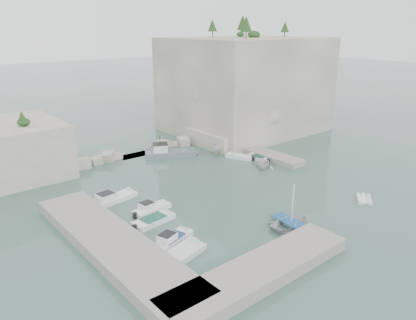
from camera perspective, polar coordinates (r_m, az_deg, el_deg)
ground at (r=47.81m, az=4.61°, el=-5.17°), size 400.00×400.00×0.00m
cliff_east at (r=77.09m, az=5.18°, el=10.46°), size 26.00×22.00×17.00m
cliff_terrace at (r=68.24m, az=1.97°, el=3.26°), size 8.00×10.00×2.50m
quay_west at (r=38.01m, az=-13.37°, el=-11.32°), size 5.00×24.00×1.10m
quay_south at (r=33.55m, az=7.30°, el=-15.28°), size 18.00×4.00×1.10m
ledge_east at (r=63.31m, az=7.11°, el=1.11°), size 3.00×16.00×0.80m
breakwater at (r=63.67m, az=-9.94°, el=1.36°), size 28.00×3.00×1.40m
motorboat_a at (r=47.69m, az=-13.23°, el=-5.69°), size 6.47×2.71×1.40m
motorboat_b at (r=44.44m, az=-7.88°, el=-7.20°), size 4.89×2.11×1.40m
motorboat_c at (r=42.05m, az=-7.66°, el=-8.75°), size 5.12×2.38×0.70m
motorboat_d at (r=38.26m, az=-5.04°, el=-11.58°), size 5.39×3.00×1.40m
motorboat_e at (r=36.23m, az=-3.75°, el=-13.41°), size 5.37×3.19×0.70m
rowboat at (r=41.86m, az=11.62°, el=-9.11°), size 5.07×3.83×0.99m
inflatable_dinghy at (r=49.95m, az=21.10°, el=-5.35°), size 3.14×2.80×0.44m
tender_east_a at (r=57.53m, az=7.83°, el=-1.13°), size 3.96×3.68×1.70m
tender_east_b at (r=60.99m, az=7.12°, el=0.04°), size 1.52×4.13×0.70m
tender_east_c at (r=61.35m, az=4.46°, el=0.24°), size 2.97×4.85×0.70m
tender_east_d at (r=64.30m, az=1.96°, el=1.15°), size 5.35×2.80×1.97m
work_boat at (r=62.46m, az=-5.33°, el=0.55°), size 8.44×6.07×2.20m
rowboat_mast at (r=40.75m, az=11.85°, el=-5.87°), size 0.10×0.10×4.20m
vegetation at (r=73.87m, az=1.61°, el=17.52°), size 53.48×13.88×13.40m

